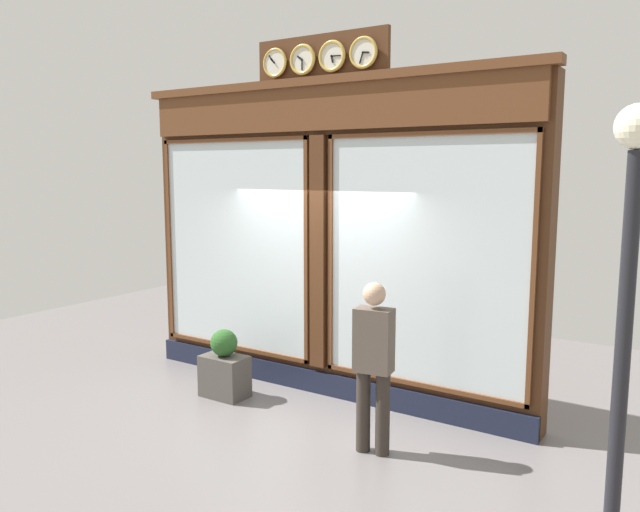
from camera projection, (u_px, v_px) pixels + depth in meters
name	position (u px, v px, depth m)	size (l,w,h in m)	color
ground_plane	(144.00, 488.00, 5.40)	(14.00, 14.00, 0.00)	slate
shop_facade	(326.00, 238.00, 7.56)	(5.41, 0.42, 4.29)	#4C2B16
pedestrian	(374.00, 360.00, 5.97)	(0.39, 0.27, 1.69)	#312A24
street_lamp	(628.00, 272.00, 3.87)	(0.28, 0.28, 3.14)	black
planter_box	(225.00, 376.00, 7.56)	(0.56, 0.36, 0.51)	#4C4742
planter_shrub	(224.00, 343.00, 7.50)	(0.33, 0.33, 0.33)	#285623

